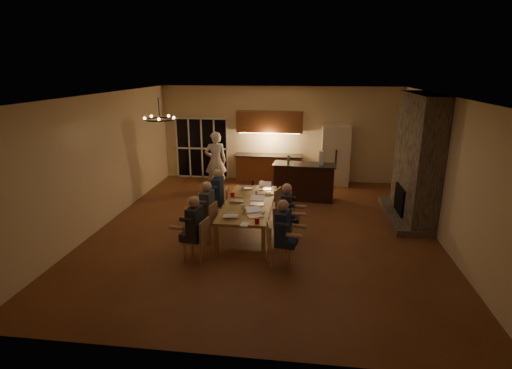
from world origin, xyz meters
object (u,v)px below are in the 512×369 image
at_px(chair_right_near, 279,245).
at_px(chair_right_mid, 283,224).
at_px(bar_island, 304,182).
at_px(redcup_mid, 233,195).
at_px(mug_front, 243,207).
at_px(chair_left_far, 220,204).
at_px(person_left_near, 195,229).
at_px(chandelier, 160,119).
at_px(bar_bottle, 288,159).
at_px(laptop_a, 231,212).
at_px(laptop_b, 255,211).
at_px(bar_blender, 322,158).
at_px(dining_table, 249,217).
at_px(can_cola, 253,183).
at_px(can_silver, 244,211).
at_px(plate_far, 271,193).
at_px(person_left_mid, 208,211).
at_px(standing_person, 216,161).
at_px(mug_mid, 256,193).
at_px(person_left_far, 218,196).
at_px(laptop_e, 246,184).
at_px(chair_left_mid, 205,222).
at_px(chair_right_far, 285,207).
at_px(laptop_c, 237,197).
at_px(redcup_far, 262,183).
at_px(laptop_d, 257,200).
at_px(refrigerator, 335,155).
at_px(chair_left_near, 196,240).
at_px(person_right_near, 283,233).
at_px(person_right_mid, 286,214).
at_px(plate_near, 259,211).
at_px(laptop_f, 265,185).
at_px(redcup_near, 257,221).
at_px(mug_back, 243,189).

bearing_deg(chair_right_near, chair_right_mid, -13.39).
height_order(bar_island, redcup_mid, bar_island).
relative_size(bar_island, mug_front, 18.28).
bearing_deg(chair_left_far, person_left_near, -6.06).
relative_size(chandelier, bar_bottle, 2.69).
height_order(laptop_a, laptop_b, same).
distance_m(mug_front, bar_blender, 3.57).
height_order(dining_table, can_cola, can_cola).
distance_m(can_silver, plate_far, 1.60).
bearing_deg(person_left_mid, chair_right_near, 62.71).
bearing_deg(standing_person, mug_mid, 103.06).
relative_size(dining_table, person_left_far, 2.04).
distance_m(laptop_e, bar_bottle, 1.97).
bearing_deg(chair_right_near, chair_left_mid, 47.28).
relative_size(chair_right_far, can_silver, 7.42).
distance_m(chair_left_mid, laptop_b, 1.29).
relative_size(laptop_c, laptop_e, 1.00).
xyz_separation_m(chair_left_mid, redcup_far, (1.07, 2.02, 0.37)).
bearing_deg(chandelier, redcup_far, 48.39).
height_order(laptop_d, bar_bottle, bar_bottle).
distance_m(mug_mid, can_silver, 1.38).
xyz_separation_m(refrigerator, chair_left_far, (-3.09, -3.76, -0.55)).
distance_m(dining_table, chair_left_near, 1.78).
distance_m(laptop_c, redcup_far, 1.47).
xyz_separation_m(laptop_e, mug_mid, (0.32, -0.47, -0.06)).
bearing_deg(standing_person, redcup_far, 114.31).
bearing_deg(person_left_far, chair_right_near, 39.75).
bearing_deg(person_right_near, chair_left_far, 48.56).
bearing_deg(chair_left_mid, laptop_e, 167.03).
distance_m(chair_right_mid, person_right_mid, 0.26).
relative_size(person_left_far, plate_near, 5.12).
bearing_deg(bar_bottle, laptop_e, -121.02).
distance_m(chair_right_near, laptop_f, 2.73).
distance_m(can_silver, bar_blender, 3.80).
height_order(laptop_b, can_silver, laptop_b).
relative_size(standing_person, laptop_f, 5.89).
bearing_deg(person_left_far, redcup_near, 35.06).
bearing_deg(can_cola, chair_left_far, -131.26).
bearing_deg(can_silver, chandelier, 178.30).
bearing_deg(laptop_b, mug_back, 83.06).
distance_m(chair_right_near, person_right_near, 0.25).
distance_m(chair_right_near, laptop_c, 2.02).
relative_size(person_right_mid, can_cola, 11.50).
xyz_separation_m(chair_right_near, chair_right_mid, (0.02, 1.07, 0.00)).
xyz_separation_m(chair_left_far, redcup_near, (1.19, -1.90, 0.37)).
xyz_separation_m(laptop_b, laptop_f, (0.00, 1.94, 0.00)).
relative_size(laptop_d, redcup_near, 2.67).
bearing_deg(standing_person, chair_left_near, 79.47).
distance_m(redcup_mid, redcup_far, 1.27).
xyz_separation_m(person_left_mid, laptop_f, (1.13, 1.59, 0.17)).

